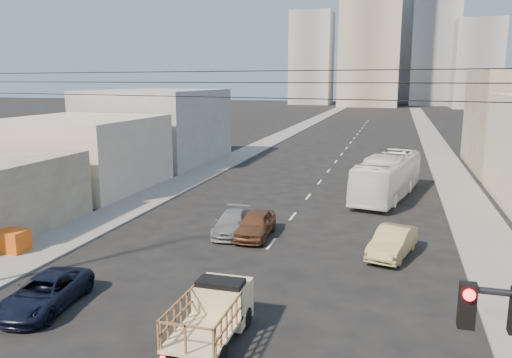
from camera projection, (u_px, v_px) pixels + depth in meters
The scene contains 18 objects.
sidewalk_left at pixel (285, 134), 84.08m from camera, with size 3.50×180.00×0.12m, color slate.
sidewalk_right at pixel (432, 139), 77.80m from camera, with size 3.50×180.00×0.12m, color slate.
lane_dashes at pixel (344, 151), 64.91m from camera, with size 0.15×104.00×0.01m.
flatbed_pickup at pixel (213, 311), 17.53m from camera, with size 1.95×4.41×1.90m.
navy_pickup at pixel (45, 293), 20.06m from camera, with size 2.16×4.69×1.30m, color black.
city_bus at pixel (388, 176), 39.03m from camera, with size 2.81×12.02×3.35m, color white.
sedan_brown at pixel (256, 224), 29.21m from camera, with size 1.80×4.47×1.52m, color brown.
sedan_tan at pixel (393, 242), 26.05m from camera, with size 1.59×4.57×1.51m, color tan.
sedan_grey at pixel (232, 223), 29.88m from camera, with size 1.85×4.54×1.32m, color gray.
overhead_wires at pixel (169, 83), 14.57m from camera, with size 23.01×5.02×0.72m.
crate_stack at pixel (10, 241), 26.47m from camera, with size 1.80×1.20×1.14m.
bldg_left_mid at pixel (82, 153), 42.04m from camera, with size 11.00×12.00×6.00m, color beige.
bldg_left_far at pixel (158, 126), 56.14m from camera, with size 12.00×16.00×8.00m, color gray.
high_rise_tower at pixel (371, 18), 170.53m from camera, with size 20.00×20.00×60.00m, color gray.
midrise_ne at pixel (435, 49), 180.75m from camera, with size 16.00×16.00×40.00m, color gray.
midrise_nw at pixel (312, 59), 188.39m from camera, with size 15.00×15.00×34.00m, color gray.
midrise_back at pixel (400, 47), 197.73m from camera, with size 18.00×18.00×44.00m, color gray.
midrise_east at pixel (477, 64), 159.84m from camera, with size 14.00×14.00×28.00m, color gray.
Camera 1 is at (6.50, -12.07, 9.06)m, focal length 35.00 mm.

